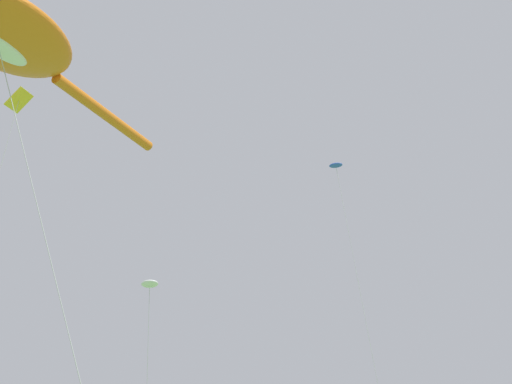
{
  "coord_description": "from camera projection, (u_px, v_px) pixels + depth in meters",
  "views": [
    {
      "loc": [
        -10.04,
        -1.16,
        1.89
      ],
      "look_at": [
        -1.79,
        8.23,
        7.13
      ],
      "focal_mm": 43.71,
      "sensor_mm": 36.0,
      "label": 1
    }
  ],
  "objects": [
    {
      "name": "small_kite_delta_white",
      "position": [
        337.0,
        174.0,
        33.6
      ],
      "size": [
        0.75,
        2.78,
        16.44
      ],
      "rotation": [
        0.0,
        0.0,
        -1.11
      ],
      "color": "blue",
      "rests_on": "ground"
    },
    {
      "name": "small_kite_box_yellow",
      "position": [
        150.0,
        285.0,
        26.79
      ],
      "size": [
        1.47,
        1.68,
        8.78
      ],
      "rotation": [
        0.0,
        0.0,
        -1.54
      ],
      "color": "white",
      "rests_on": "ground"
    },
    {
      "name": "small_kite_streamer_purple",
      "position": [
        15.0,
        116.0,
        23.41
      ],
      "size": [
        1.63,
        1.16,
        14.69
      ],
      "rotation": [
        0.0,
        0.0,
        2.11
      ],
      "color": "yellow",
      "rests_on": "ground"
    },
    {
      "name": "big_show_kite",
      "position": [
        7.0,
        38.0,
        19.3
      ],
      "size": [
        10.44,
        6.81,
        14.36
      ],
      "rotation": [
        0.0,
        0.0,
        -2.72
      ],
      "color": "orange",
      "rests_on": "ground"
    }
  ]
}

